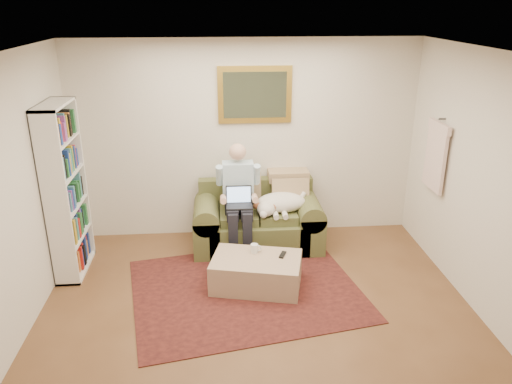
{
  "coord_description": "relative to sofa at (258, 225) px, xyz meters",
  "views": [
    {
      "loc": [
        -0.37,
        -3.82,
        3.02
      ],
      "look_at": [
        0.06,
        1.52,
        0.95
      ],
      "focal_mm": 35.0,
      "sensor_mm": 36.0,
      "label": 1
    }
  ],
  "objects": [
    {
      "name": "bookshelf",
      "position": [
        -2.23,
        -0.45,
        0.72
      ],
      "size": [
        0.28,
        0.8,
        2.0
      ],
      "primitive_type": null,
      "color": "white",
      "rests_on": "room_shell"
    },
    {
      "name": "sofa",
      "position": [
        0.0,
        0.0,
        0.0
      ],
      "size": [
        1.64,
        0.83,
        0.98
      ],
      "color": "brown",
      "rests_on": "room_shell"
    },
    {
      "name": "coffee_mug",
      "position": [
        -0.11,
        -0.88,
        0.12
      ],
      "size": [
        0.08,
        0.08,
        0.1
      ],
      "primitive_type": "cylinder",
      "color": "white",
      "rests_on": "ottoman"
    },
    {
      "name": "tv_remote",
      "position": [
        0.2,
        -0.98,
        0.08
      ],
      "size": [
        0.1,
        0.16,
        0.02
      ],
      "primitive_type": "cube",
      "rotation": [
        0.0,
        0.0,
        -0.4
      ],
      "color": "black",
      "rests_on": "ottoman"
    },
    {
      "name": "hanging_shirt",
      "position": [
        2.06,
        -0.45,
        1.07
      ],
      "size": [
        0.06,
        0.52,
        0.9
      ],
      "primitive_type": null,
      "color": "#FEE0D1",
      "rests_on": "room_shell"
    },
    {
      "name": "wall_mirror",
      "position": [
        0.0,
        0.42,
        1.62
      ],
      "size": [
        0.94,
        0.04,
        0.72
      ],
      "color": "gold",
      "rests_on": "room_shell"
    },
    {
      "name": "seated_man",
      "position": [
        -0.25,
        -0.15,
        0.41
      ],
      "size": [
        0.54,
        0.77,
        1.38
      ],
      "primitive_type": null,
      "color": "#8CBED8",
      "rests_on": "sofa"
    },
    {
      "name": "laptop",
      "position": [
        -0.25,
        -0.21,
        0.44
      ],
      "size": [
        0.32,
        0.25,
        0.23
      ],
      "color": "black",
      "rests_on": "seated_man"
    },
    {
      "name": "room_shell",
      "position": [
        -0.13,
        -1.7,
        1.02
      ],
      "size": [
        4.51,
        5.0,
        2.61
      ],
      "color": "brown",
      "rests_on": "ground"
    },
    {
      "name": "sleeping_dog",
      "position": [
        0.29,
        -0.08,
        0.34
      ],
      "size": [
        0.67,
        0.42,
        0.25
      ],
      "primitive_type": null,
      "color": "white",
      "rests_on": "sofa"
    },
    {
      "name": "ottoman",
      "position": [
        -0.1,
        -1.02,
        -0.11
      ],
      "size": [
        1.09,
        0.82,
        0.35
      ],
      "primitive_type": "cube",
      "rotation": [
        0.0,
        0.0,
        -0.23
      ],
      "color": "tan",
      "rests_on": "room_shell"
    },
    {
      "name": "rug",
      "position": [
        -0.22,
        -1.09,
        -0.28
      ],
      "size": [
        2.77,
        2.38,
        0.01
      ],
      "primitive_type": "cube",
      "rotation": [
        0.0,
        0.0,
        0.19
      ],
      "color": "black",
      "rests_on": "room_shell"
    }
  ]
}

